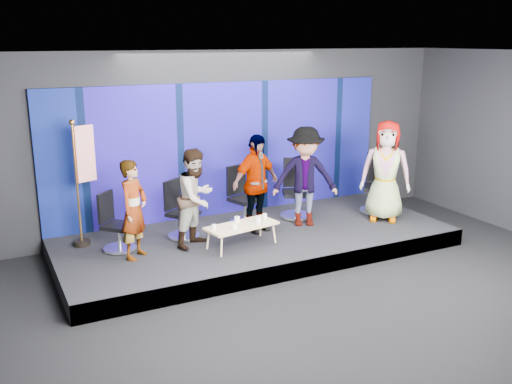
% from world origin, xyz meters
% --- Properties ---
extents(ground, '(10.00, 10.00, 0.00)m').
position_xyz_m(ground, '(0.00, 0.00, 0.00)').
color(ground, black).
rests_on(ground, ground).
extents(room_walls, '(10.02, 8.02, 3.51)m').
position_xyz_m(room_walls, '(0.00, 0.00, 2.43)').
color(room_walls, black).
rests_on(room_walls, ground).
extents(riser, '(7.00, 3.00, 0.30)m').
position_xyz_m(riser, '(0.00, 2.50, 0.15)').
color(riser, black).
rests_on(riser, ground).
extents(backdrop, '(7.00, 0.08, 2.60)m').
position_xyz_m(backdrop, '(0.00, 3.95, 1.60)').
color(backdrop, '#061850').
rests_on(backdrop, riser).
extents(chair_a, '(0.78, 0.78, 0.98)m').
position_xyz_m(chair_a, '(-2.45, 2.80, 0.62)').
color(chair_a, silver).
rests_on(chair_a, riser).
extents(panelist_a, '(0.68, 0.68, 1.60)m').
position_xyz_m(panelist_a, '(-2.24, 2.34, 1.10)').
color(panelist_a, black).
rests_on(panelist_a, riser).
extents(chair_b, '(0.80, 0.80, 1.03)m').
position_xyz_m(chair_b, '(-1.27, 2.92, 0.64)').
color(chair_b, silver).
rests_on(chair_b, riser).
extents(panelist_b, '(1.02, 0.97, 1.66)m').
position_xyz_m(panelist_b, '(-1.16, 2.44, 1.13)').
color(panelist_b, black).
rests_on(panelist_b, riser).
extents(chair_c, '(0.77, 0.77, 1.10)m').
position_xyz_m(chair_c, '(0.05, 3.18, 0.66)').
color(chair_c, silver).
rests_on(chair_c, riser).
extents(panelist_c, '(1.12, 0.72, 1.78)m').
position_xyz_m(panelist_c, '(0.07, 2.67, 1.19)').
color(panelist_c, black).
rests_on(panelist_c, riser).
extents(chair_d, '(0.85, 0.85, 1.15)m').
position_xyz_m(chair_d, '(1.15, 3.06, 0.68)').
color(chair_d, silver).
rests_on(chair_d, riser).
extents(panelist_d, '(1.38, 1.11, 1.86)m').
position_xyz_m(panelist_d, '(1.04, 2.57, 1.23)').
color(panelist_d, black).
rests_on(panelist_d, riser).
extents(chair_e, '(0.94, 0.94, 1.19)m').
position_xyz_m(chair_e, '(2.79, 2.63, 0.69)').
color(chair_e, silver).
rests_on(chair_e, riser).
extents(panelist_e, '(1.12, 1.07, 1.93)m').
position_xyz_m(panelist_e, '(2.58, 2.16, 1.26)').
color(panelist_e, black).
rests_on(panelist_e, riser).
extents(coffee_table, '(1.30, 0.73, 0.38)m').
position_xyz_m(coffee_table, '(-0.51, 2.04, 0.65)').
color(coffee_table, tan).
rests_on(coffee_table, riser).
extents(mug_a, '(0.07, 0.07, 0.09)m').
position_xyz_m(mug_a, '(-1.02, 2.01, 0.72)').
color(mug_a, white).
rests_on(mug_a, coffee_table).
extents(mug_b, '(0.08, 0.08, 0.10)m').
position_xyz_m(mug_b, '(-0.70, 1.90, 0.73)').
color(mug_b, white).
rests_on(mug_b, coffee_table).
extents(mug_c, '(0.09, 0.09, 0.11)m').
position_xyz_m(mug_c, '(-0.53, 2.18, 0.73)').
color(mug_c, white).
rests_on(mug_c, coffee_table).
extents(mug_d, '(0.09, 0.09, 0.10)m').
position_xyz_m(mug_d, '(-0.20, 2.02, 0.73)').
color(mug_d, white).
rests_on(mug_d, coffee_table).
extents(mug_e, '(0.07, 0.07, 0.09)m').
position_xyz_m(mug_e, '(-0.00, 2.17, 0.72)').
color(mug_e, white).
rests_on(mug_e, coffee_table).
extents(flag_stand, '(0.49, 0.29, 2.15)m').
position_xyz_m(flag_stand, '(-2.83, 3.32, 1.44)').
color(flag_stand, black).
rests_on(flag_stand, riser).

